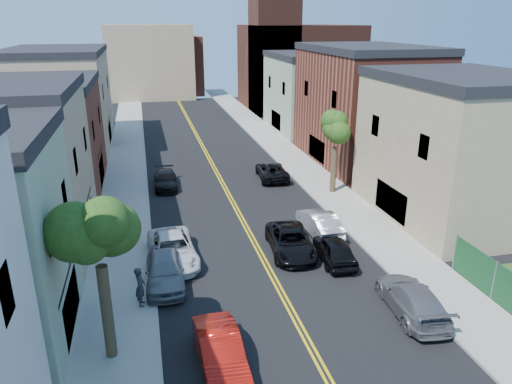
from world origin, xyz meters
TOP-DOWN VIEW (x-y plane):
  - sidewalk_left at (-7.90, 40.00)m, footprint 3.20×100.00m
  - sidewalk_right at (7.90, 40.00)m, footprint 3.20×100.00m
  - curb_left at (-6.15, 40.00)m, footprint 0.30×100.00m
  - curb_right at (6.15, 40.00)m, footprint 0.30×100.00m
  - bldg_left_brick at (-14.00, 36.00)m, footprint 9.00×12.00m
  - bldg_left_tan_far at (-14.00, 50.00)m, footprint 9.00×16.00m
  - bldg_right_tan at (14.00, 24.00)m, footprint 9.00×12.00m
  - bldg_right_brick at (14.00, 38.00)m, footprint 9.00×14.00m
  - bldg_right_palegrn at (14.00, 52.00)m, footprint 9.00×12.00m
  - church at (16.33, 67.07)m, footprint 16.20×14.20m
  - backdrop_left at (-4.00, 82.00)m, footprint 14.00×8.00m
  - backdrop_center at (0.00, 86.00)m, footprint 10.00×8.00m
  - tree_left_mid at (-7.88, 14.01)m, footprint 5.20×5.20m
  - tree_right_far at (7.92, 30.01)m, footprint 4.40×4.40m
  - red_sedan at (-3.80, 12.36)m, footprint 1.73×4.58m
  - white_pickup at (-4.95, 21.58)m, footprint 2.73×5.45m
  - grey_car_left at (-5.50, 19.26)m, footprint 2.06×4.79m
  - black_car_left at (-4.60, 34.34)m, footprint 1.91×4.45m
  - grey_car_right at (5.30, 14.05)m, footprint 2.49×5.13m
  - black_car_right at (3.80, 19.59)m, footprint 2.02×4.27m
  - silver_car_right at (4.26, 23.18)m, footprint 1.71×4.56m
  - dark_car_right_far at (4.27, 34.56)m, footprint 2.64×5.08m
  - black_suv_lane at (1.73, 21.11)m, footprint 2.79×5.25m
  - pedestrian_left at (-6.70, 17.36)m, footprint 0.52×0.74m

SIDE VIEW (x-z plane):
  - sidewalk_left at x=-7.90m, z-range 0.00..0.15m
  - sidewalk_right at x=7.90m, z-range 0.00..0.15m
  - curb_left at x=-6.15m, z-range 0.00..0.15m
  - curb_right at x=6.15m, z-range 0.00..0.15m
  - black_car_left at x=-4.60m, z-range 0.00..1.28m
  - dark_car_right_far at x=4.27m, z-range 0.00..1.37m
  - black_suv_lane at x=1.73m, z-range 0.00..1.40m
  - black_car_right at x=3.80m, z-range 0.00..1.41m
  - grey_car_right at x=5.30m, z-range 0.00..1.44m
  - white_pickup at x=-4.95m, z-range 0.00..1.48m
  - silver_car_right at x=4.26m, z-range 0.00..1.49m
  - red_sedan at x=-3.80m, z-range 0.00..1.49m
  - grey_car_left at x=-5.50m, z-range 0.00..1.61m
  - pedestrian_left at x=-6.70m, z-range 0.15..2.07m
  - bldg_left_brick at x=-14.00m, z-range 0.00..8.00m
  - bldg_right_palegrn at x=14.00m, z-range 0.00..8.50m
  - bldg_right_tan at x=14.00m, z-range 0.00..9.00m
  - bldg_left_tan_far at x=-14.00m, z-range 0.00..9.50m
  - bldg_right_brick at x=14.00m, z-range 0.00..10.00m
  - backdrop_center at x=0.00m, z-range 0.00..10.00m
  - tree_right_far at x=7.92m, z-range 1.74..9.77m
  - backdrop_left at x=-4.00m, z-range 0.00..12.00m
  - tree_left_mid at x=-7.88m, z-range 1.94..11.23m
  - church at x=16.33m, z-range -4.06..18.54m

